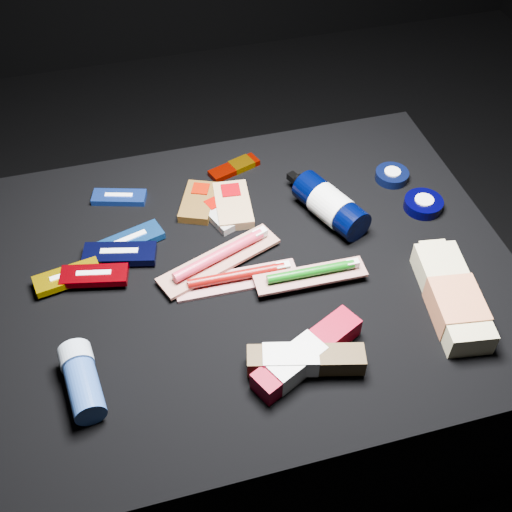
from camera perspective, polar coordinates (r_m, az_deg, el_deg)
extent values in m
plane|color=black|center=(1.51, -0.46, -11.30)|extent=(3.00, 3.00, 0.00)
cube|color=black|center=(1.34, -0.51, -6.82)|extent=(0.98, 0.78, 0.40)
cube|color=#1A3EAE|center=(1.35, -12.07, 5.13)|extent=(0.12, 0.07, 0.01)
cube|color=white|center=(1.35, -12.07, 5.15)|extent=(0.06, 0.03, 0.01)
cube|color=#154B9C|center=(1.25, -11.08, 1.36)|extent=(0.13, 0.08, 0.01)
cube|color=silver|center=(1.25, -11.08, 1.39)|extent=(0.07, 0.03, 0.02)
cube|color=black|center=(1.22, -12.01, 0.18)|extent=(0.14, 0.08, 0.02)
cube|color=silver|center=(1.22, -12.02, 0.21)|extent=(0.07, 0.03, 0.02)
cube|color=#CAA100|center=(1.21, -16.40, -1.79)|extent=(0.12, 0.06, 0.01)
cube|color=silver|center=(1.21, -16.41, -1.77)|extent=(0.06, 0.02, 0.02)
cube|color=#830007|center=(1.19, -14.18, -1.70)|extent=(0.13, 0.07, 0.01)
cube|color=silver|center=(1.19, -14.18, -1.67)|extent=(0.06, 0.02, 0.02)
cube|color=#533813|center=(1.31, -5.17, 4.80)|extent=(0.10, 0.13, 0.02)
cube|color=#7B0D00|center=(1.33, -4.93, 5.69)|extent=(0.04, 0.04, 0.02)
cube|color=#A0A19B|center=(1.28, -3.12, 3.79)|extent=(0.09, 0.11, 0.02)
cube|color=#7D0500|center=(1.30, -3.78, 4.47)|extent=(0.04, 0.04, 0.02)
cube|color=tan|center=(1.30, -2.05, 4.54)|extent=(0.08, 0.13, 0.02)
cube|color=#760006|center=(1.32, -2.25, 5.56)|extent=(0.04, 0.04, 0.02)
cube|color=#7A0A00|center=(1.39, -1.96, 7.84)|extent=(0.12, 0.07, 0.01)
cube|color=#9B6503|center=(1.40, -1.30, 8.14)|extent=(0.06, 0.05, 0.01)
cylinder|color=black|center=(1.27, 6.65, 4.49)|extent=(0.12, 0.17, 0.06)
cylinder|color=silver|center=(1.27, 6.73, 4.39)|extent=(0.09, 0.09, 0.07)
cylinder|color=black|center=(1.32, 4.00, 6.65)|extent=(0.03, 0.03, 0.02)
cube|color=black|center=(1.34, 3.40, 6.92)|extent=(0.03, 0.03, 0.01)
cylinder|color=black|center=(1.40, 11.98, 7.01)|extent=(0.07, 0.07, 0.02)
cylinder|color=silver|center=(1.40, 11.99, 7.06)|extent=(0.03, 0.03, 0.02)
cylinder|color=black|center=(1.34, 14.65, 4.48)|extent=(0.08, 0.08, 0.02)
cylinder|color=silver|center=(1.34, 14.66, 4.53)|extent=(0.04, 0.04, 0.02)
cube|color=beige|center=(1.17, 16.98, -3.46)|extent=(0.11, 0.23, 0.05)
cube|color=#C97248|center=(1.15, 17.37, -4.30)|extent=(0.09, 0.11, 0.05)
cube|color=beige|center=(1.23, 15.38, 0.48)|extent=(0.05, 0.03, 0.03)
cylinder|color=#26478E|center=(1.04, -15.01, -11.43)|extent=(0.06, 0.10, 0.05)
cylinder|color=#94A3B5|center=(1.08, -15.71, -8.67)|extent=(0.06, 0.04, 0.05)
cube|color=beige|center=(1.17, -1.73, -2.17)|extent=(0.23, 0.06, 0.01)
cylinder|color=#680806|center=(1.16, -1.74, -1.75)|extent=(0.18, 0.02, 0.02)
cube|color=silver|center=(1.17, 2.42, -0.95)|extent=(0.03, 0.02, 0.01)
cube|color=#A6A19A|center=(1.19, -3.29, -0.38)|extent=(0.25, 0.14, 0.01)
cylinder|color=#C92A46|center=(1.18, -3.32, 0.08)|extent=(0.19, 0.09, 0.02)
cube|color=white|center=(1.22, 0.34, 2.03)|extent=(0.03, 0.02, 0.01)
cube|color=#B3AAA8|center=(1.16, 4.86, -1.78)|extent=(0.21, 0.05, 0.01)
cylinder|color=#085A0A|center=(1.15, 4.90, -1.39)|extent=(0.16, 0.02, 0.02)
cube|color=silver|center=(1.17, 8.58, -0.66)|extent=(0.02, 0.01, 0.01)
cube|color=maroon|center=(1.05, 4.60, -8.63)|extent=(0.21, 0.13, 0.04)
cube|color=silver|center=(1.04, 3.51, -9.42)|extent=(0.11, 0.09, 0.04)
cube|color=#3F2D15|center=(1.04, 4.44, -9.20)|extent=(0.19, 0.09, 0.03)
cube|color=silver|center=(1.04, 3.07, -9.19)|extent=(0.10, 0.06, 0.04)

